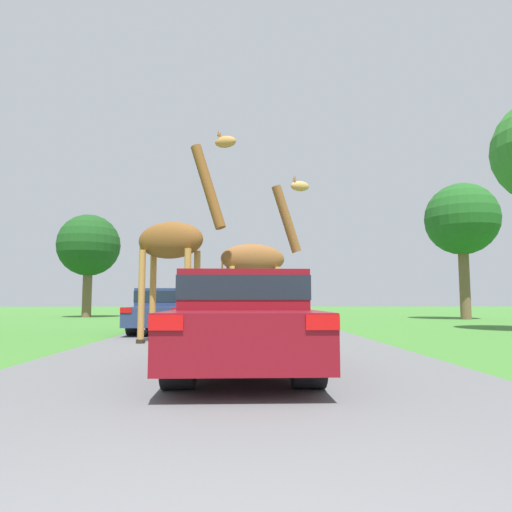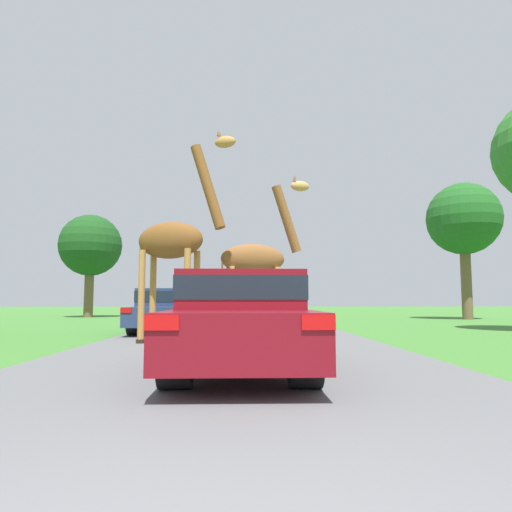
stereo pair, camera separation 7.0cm
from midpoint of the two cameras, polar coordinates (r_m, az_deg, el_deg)
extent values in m
cube|color=#5B5B5E|center=(31.16, -1.92, -7.54)|extent=(7.30, 120.00, 0.00)
cylinder|color=tan|center=(13.12, 2.22, -5.88)|extent=(0.15, 0.15, 2.00)
cylinder|color=#2D2319|center=(13.16, 2.24, -10.03)|extent=(0.19, 0.19, 0.09)
cylinder|color=tan|center=(12.61, 2.88, -5.89)|extent=(0.15, 0.15, 2.00)
cylinder|color=#2D2319|center=(12.65, 2.90, -10.21)|extent=(0.19, 0.19, 0.09)
cylinder|color=tan|center=(12.84, -3.30, -5.88)|extent=(0.15, 0.15, 2.00)
cylinder|color=#2D2319|center=(12.88, -3.32, -10.13)|extent=(0.19, 0.19, 0.09)
cylinder|color=tan|center=(12.31, -2.86, -5.90)|extent=(0.15, 0.15, 2.00)
cylinder|color=#2D2319|center=(12.35, -2.88, -10.32)|extent=(0.19, 0.19, 0.09)
ellipsoid|color=brown|center=(12.76, -0.24, -0.36)|extent=(1.91, 0.99, 0.84)
cylinder|color=brown|center=(13.17, 3.98, 4.64)|extent=(0.91, 0.44, 1.97)
ellipsoid|color=tan|center=(13.51, 5.67, 8.69)|extent=(0.60, 0.35, 0.30)
cylinder|color=tan|center=(12.55, -4.09, -2.78)|extent=(0.05, 0.05, 1.10)
cone|color=brown|center=(13.58, 4.88, 9.61)|extent=(0.07, 0.07, 0.16)
cone|color=brown|center=(13.46, 5.06, 9.75)|extent=(0.07, 0.07, 0.16)
cylinder|color=#B77F3D|center=(11.85, -7.26, -5.02)|extent=(0.17, 0.17, 2.35)
cylinder|color=#2D2319|center=(11.89, -7.33, -10.44)|extent=(0.22, 0.22, 0.10)
cylinder|color=#B77F3D|center=(11.32, -8.44, -4.98)|extent=(0.17, 0.17, 2.35)
cylinder|color=#2D2319|center=(11.36, -8.52, -10.66)|extent=(0.22, 0.22, 0.10)
cylinder|color=#B77F3D|center=(12.40, -12.62, -4.95)|extent=(0.17, 0.17, 2.35)
cylinder|color=#2D2319|center=(12.44, -12.73, -10.13)|extent=(0.22, 0.22, 0.10)
cylinder|color=#B77F3D|center=(11.89, -13.97, -4.90)|extent=(0.17, 0.17, 2.35)
cylinder|color=#2D2319|center=(11.93, -14.10, -10.30)|extent=(0.22, 0.22, 0.10)
ellipsoid|color=brown|center=(11.95, -10.50, 1.94)|extent=(1.92, 1.20, 0.95)
cylinder|color=brown|center=(11.79, -5.88, 8.63)|extent=(1.00, 0.55, 2.24)
ellipsoid|color=#B77F3D|center=(11.95, -3.70, 14.04)|extent=(0.61, 0.40, 0.30)
cylinder|color=#B77F3D|center=(12.29, -14.11, -1.22)|extent=(0.06, 0.06, 1.29)
cone|color=brown|center=(12.15, -4.35, 14.88)|extent=(0.07, 0.07, 0.16)
cone|color=brown|center=(12.03, -4.58, 15.09)|extent=(0.07, 0.07, 0.16)
cube|color=maroon|center=(7.07, -1.61, -9.29)|extent=(1.96, 4.68, 0.65)
cube|color=maroon|center=(7.05, -1.60, -4.41)|extent=(1.76, 2.11, 0.55)
cube|color=#19232D|center=(7.05, -1.60, -4.18)|extent=(1.78, 2.13, 0.33)
cube|color=red|center=(4.77, -11.29, -8.17)|extent=(0.35, 0.03, 0.16)
cube|color=red|center=(4.78, 8.24, -8.22)|extent=(0.35, 0.03, 0.16)
cylinder|color=black|center=(8.52, -7.00, -10.48)|extent=(0.39, 0.67, 0.67)
cylinder|color=black|center=(8.53, 3.71, -10.51)|extent=(0.39, 0.67, 0.67)
cylinder|color=black|center=(5.75, -9.60, -12.85)|extent=(0.39, 0.67, 0.67)
cylinder|color=black|center=(5.75, 6.44, -12.88)|extent=(0.39, 0.67, 0.67)
cube|color=silver|center=(27.24, 1.21, -6.73)|extent=(1.79, 4.66, 0.50)
cube|color=silver|center=(27.24, 1.21, -5.71)|extent=(1.61, 2.10, 0.47)
cube|color=#19232D|center=(27.24, 1.21, -5.66)|extent=(1.63, 2.12, 0.28)
cube|color=red|center=(24.88, -0.21, -6.43)|extent=(0.32, 0.03, 0.12)
cube|color=red|center=(24.96, 3.19, -6.42)|extent=(0.32, 0.03, 0.12)
cylinder|color=black|center=(28.62, -0.38, -7.08)|extent=(0.36, 0.63, 0.63)
cylinder|color=black|center=(28.69, 2.51, -7.08)|extent=(0.36, 0.63, 0.63)
cylinder|color=black|center=(25.83, -0.22, -7.25)|extent=(0.36, 0.63, 0.63)
cylinder|color=black|center=(25.90, 2.98, -7.23)|extent=(0.36, 0.63, 0.63)
cube|color=#561914|center=(20.76, -5.27, -6.98)|extent=(1.81, 4.32, 0.59)
cube|color=#561914|center=(20.76, -5.26, -5.52)|extent=(1.63, 1.95, 0.47)
cube|color=#19232D|center=(20.76, -5.26, -5.46)|extent=(1.65, 1.97, 0.28)
cube|color=red|center=(18.66, -7.96, -6.47)|extent=(0.33, 0.03, 0.14)
cube|color=red|center=(18.56, -3.37, -6.52)|extent=(0.33, 0.03, 0.14)
cylinder|color=black|center=(22.12, -6.96, -7.52)|extent=(0.36, 0.60, 0.60)
cylinder|color=black|center=(22.04, -3.18, -7.56)|extent=(0.36, 0.60, 0.60)
cylinder|color=black|center=(19.54, -7.65, -7.78)|extent=(0.36, 0.60, 0.60)
cylinder|color=black|center=(19.44, -3.36, -7.83)|extent=(0.36, 0.60, 0.60)
cube|color=navy|center=(15.89, -11.11, -7.26)|extent=(1.83, 4.68, 0.60)
cube|color=navy|center=(15.88, -11.07, -5.13)|extent=(1.64, 2.10, 0.59)
cube|color=#19232D|center=(15.88, -11.07, -5.02)|extent=(1.66, 2.13, 0.35)
cube|color=red|center=(13.73, -15.79, -6.55)|extent=(0.33, 0.03, 0.14)
cube|color=red|center=(13.45, -9.55, -6.71)|extent=(0.33, 0.03, 0.14)
cylinder|color=black|center=(17.41, -12.77, -7.90)|extent=(0.37, 0.64, 0.64)
cylinder|color=black|center=(17.19, -7.93, -8.01)|extent=(0.37, 0.64, 0.64)
cylinder|color=black|center=(14.66, -14.87, -8.31)|extent=(0.37, 0.64, 0.64)
cylinder|color=black|center=(14.41, -9.14, -8.47)|extent=(0.37, 0.64, 0.64)
cylinder|color=brown|center=(28.58, 24.83, -2.05)|extent=(0.58, 0.58, 5.14)
sphere|color=#1E561E|center=(28.93, 24.57, 4.27)|extent=(4.13, 4.13, 4.13)
cylinder|color=brown|center=(31.23, -20.08, -3.49)|extent=(0.58, 0.58, 4.04)
sphere|color=#194719|center=(31.42, -19.92, 1.28)|extent=(3.97, 3.97, 3.97)
camera|label=1|loc=(0.03, -89.84, -0.02)|focal=32.00mm
camera|label=2|loc=(0.03, 90.16, 0.02)|focal=32.00mm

